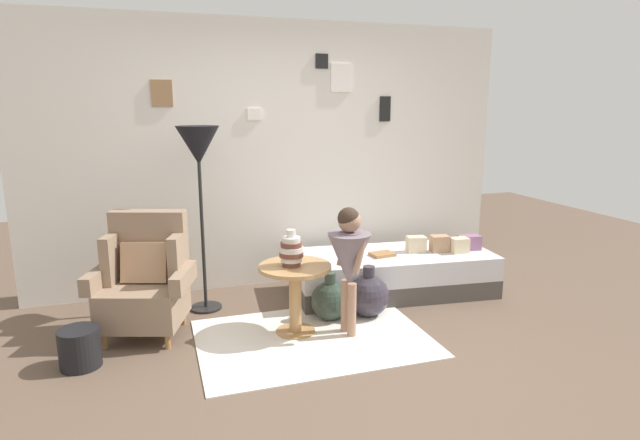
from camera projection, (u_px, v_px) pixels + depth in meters
The scene contains 17 objects.
ground_plane at pixel (341, 367), 3.65m from camera, with size 12.00×12.00×0.00m, color brown.
gallery_wall at pixel (275, 156), 5.18m from camera, with size 4.80×0.12×2.60m.
rug at pixel (313, 338), 4.09m from camera, with size 1.78×1.25×0.01m, color silver.
armchair at pixel (145, 280), 4.13m from camera, with size 0.87×0.75×0.97m.
daybed at pixel (393, 273), 5.07m from camera, with size 1.97×0.98×0.40m.
pillow_head at pixel (469, 243), 5.14m from camera, with size 0.21×0.12×0.14m, color gray.
pillow_mid at pixel (459, 245), 5.03m from camera, with size 0.16×0.12×0.15m, color beige.
pillow_back at pixel (440, 244), 5.06m from camera, with size 0.17×0.12×0.16m, color tan.
pillow_extra at pixel (416, 244), 5.07m from camera, with size 0.18×0.12×0.15m, color beige.
side_table at pixel (295, 285), 4.12m from camera, with size 0.58×0.58×0.57m.
vase_striped at pixel (291, 251), 4.04m from camera, with size 0.19×0.19×0.29m.
floor_lamp at pixel (199, 154), 4.41m from camera, with size 0.37×0.37×1.63m.
person_child at pixel (349, 256), 4.04m from camera, with size 0.34×0.34×1.04m.
book_on_daybed at pixel (382, 254), 4.94m from camera, with size 0.22×0.16×0.03m, color #A16F42.
demijohn_near at pixel (330, 300), 4.44m from camera, with size 0.33×0.33×0.42m.
demijohn_far at pixel (368, 295), 4.51m from camera, with size 0.36×0.36×0.45m.
magazine_basket at pixel (80, 348), 3.63m from camera, with size 0.28×0.28×0.28m, color black.
Camera 1 is at (-1.16, -3.13, 1.79)m, focal length 29.23 mm.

